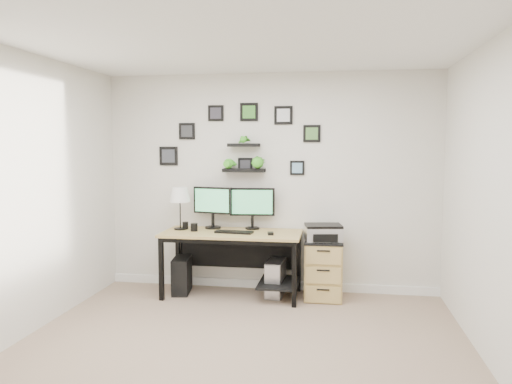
% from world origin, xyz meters
% --- Properties ---
extents(room, '(4.00, 4.00, 4.00)m').
position_xyz_m(room, '(0.00, 1.98, 0.05)').
color(room, tan).
rests_on(room, ground).
extents(desk, '(1.60, 0.70, 0.75)m').
position_xyz_m(desk, '(-0.36, 1.67, 0.63)').
color(desk, tan).
rests_on(desk, ground).
extents(monitor_left, '(0.49, 0.22, 0.50)m').
position_xyz_m(monitor_left, '(-0.67, 1.84, 1.04)').
color(monitor_left, black).
rests_on(monitor_left, desk).
extents(monitor_right, '(0.53, 0.19, 0.49)m').
position_xyz_m(monitor_right, '(-0.19, 1.87, 1.04)').
color(monitor_right, black).
rests_on(monitor_right, desk).
extents(keyboard, '(0.45, 0.18, 0.02)m').
position_xyz_m(keyboard, '(-0.36, 1.58, 0.76)').
color(keyboard, black).
rests_on(keyboard, desk).
extents(mouse, '(0.08, 0.11, 0.03)m').
position_xyz_m(mouse, '(0.07, 1.53, 0.76)').
color(mouse, black).
rests_on(mouse, desk).
extents(table_lamp, '(0.25, 0.25, 0.50)m').
position_xyz_m(table_lamp, '(-1.04, 1.71, 1.15)').
color(table_lamp, black).
rests_on(table_lamp, desk).
extents(mug, '(0.08, 0.08, 0.09)m').
position_xyz_m(mug, '(-0.84, 1.62, 0.80)').
color(mug, black).
rests_on(mug, desk).
extents(pen_cup, '(0.07, 0.07, 0.09)m').
position_xyz_m(pen_cup, '(-0.98, 1.74, 0.79)').
color(pen_cup, black).
rests_on(pen_cup, desk).
extents(pc_tower_black, '(0.25, 0.44, 0.42)m').
position_xyz_m(pc_tower_black, '(-1.01, 1.66, 0.21)').
color(pc_tower_black, black).
rests_on(pc_tower_black, ground).
extents(pc_tower_grey, '(0.21, 0.43, 0.41)m').
position_xyz_m(pc_tower_grey, '(0.11, 1.71, 0.21)').
color(pc_tower_grey, gray).
rests_on(pc_tower_grey, ground).
extents(file_cabinet, '(0.43, 0.53, 0.67)m').
position_xyz_m(file_cabinet, '(0.66, 1.72, 0.34)').
color(file_cabinet, tan).
rests_on(file_cabinet, ground).
extents(printer, '(0.45, 0.38, 0.18)m').
position_xyz_m(printer, '(0.65, 1.70, 0.76)').
color(printer, silver).
rests_on(printer, file_cabinet).
extents(wall_decor, '(1.98, 0.18, 0.86)m').
position_xyz_m(wall_decor, '(-0.30, 1.93, 1.70)').
color(wall_decor, black).
rests_on(wall_decor, ground).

